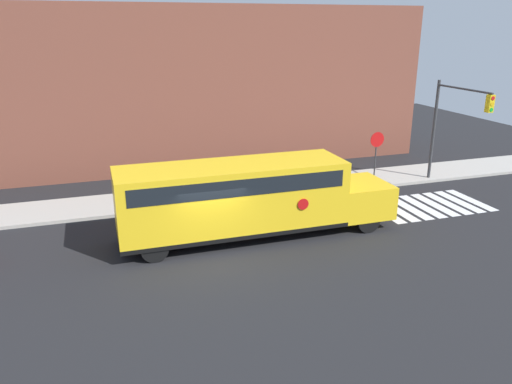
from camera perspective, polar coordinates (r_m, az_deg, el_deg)
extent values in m
plane|color=black|center=(18.73, -4.86, -7.10)|extent=(60.00, 60.00, 0.00)
cube|color=#B2ADA3|center=(24.62, -8.41, -0.66)|extent=(44.00, 3.00, 0.15)
cube|color=brown|center=(29.92, -11.07, 11.51)|extent=(32.00, 4.00, 9.21)
cube|color=white|center=(23.56, 14.29, -2.12)|extent=(0.50, 3.20, 0.01)
cube|color=white|center=(23.93, 15.71, -1.93)|extent=(0.50, 3.20, 0.01)
cube|color=white|center=(24.32, 17.09, -1.73)|extent=(0.50, 3.20, 0.01)
cube|color=white|center=(24.72, 18.42, -1.54)|extent=(0.50, 3.20, 0.01)
cube|color=white|center=(25.13, 19.71, -1.36)|extent=(0.50, 3.20, 0.01)
cube|color=white|center=(25.55, 20.96, -1.18)|extent=(0.50, 3.20, 0.01)
cube|color=white|center=(25.99, 22.17, -1.01)|extent=(0.50, 3.20, 0.01)
cube|color=white|center=(26.43, 23.33, -0.84)|extent=(0.50, 3.20, 0.01)
cube|color=yellow|center=(19.37, -2.71, -0.57)|extent=(8.84, 2.50, 2.60)
cube|color=yellow|center=(21.62, 11.61, -0.61)|extent=(2.25, 2.50, 1.37)
cube|color=black|center=(19.80, -2.65, -3.91)|extent=(8.84, 2.54, 0.16)
cube|color=black|center=(19.13, -2.74, 1.55)|extent=(8.13, 2.53, 0.64)
cylinder|color=red|center=(19.03, 5.42, -1.40)|extent=(0.44, 0.02, 0.44)
cylinder|color=black|center=(22.67, 9.93, -1.31)|extent=(1.00, 0.30, 1.00)
cylinder|color=black|center=(20.92, 12.68, -3.20)|extent=(1.00, 0.30, 1.00)
cylinder|color=black|center=(20.27, -12.30, -3.88)|extent=(1.00, 0.30, 1.00)
cylinder|color=black|center=(18.30, -11.53, -6.35)|extent=(1.00, 0.30, 1.00)
cylinder|color=#38383A|center=(26.75, 13.44, 3.27)|extent=(0.07, 0.07, 2.56)
cylinder|color=red|center=(26.42, 13.69, 5.84)|extent=(0.77, 0.03, 0.77)
cylinder|color=#38383A|center=(28.41, 19.63, 6.53)|extent=(0.16, 0.16, 5.41)
cylinder|color=#38383A|center=(26.59, 22.68, 10.81)|extent=(0.10, 3.78, 0.10)
cube|color=yellow|center=(25.32, 25.16, 9.14)|extent=(0.28, 0.28, 0.80)
cylinder|color=red|center=(25.18, 25.47, 9.65)|extent=(0.18, 0.02, 0.18)
cylinder|color=#EAB214|center=(25.22, 25.39, 9.07)|extent=(0.18, 0.02, 0.18)
cylinder|color=green|center=(25.25, 25.31, 8.49)|extent=(0.18, 0.02, 0.18)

